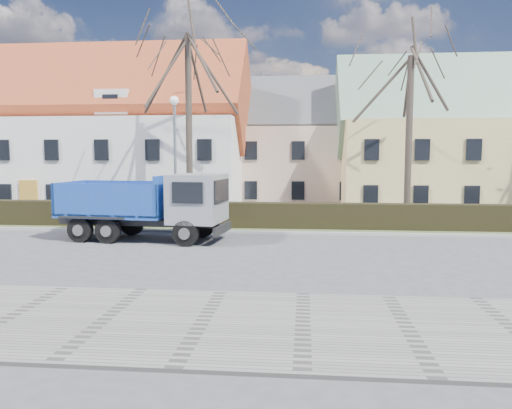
# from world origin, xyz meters

# --- Properties ---
(ground) EXTENTS (120.00, 120.00, 0.00)m
(ground) POSITION_xyz_m (0.00, 0.00, 0.00)
(ground) COLOR #4A4A4D
(sidewalk_near) EXTENTS (80.00, 5.00, 0.08)m
(sidewalk_near) POSITION_xyz_m (0.00, -8.50, 0.04)
(sidewalk_near) COLOR gray
(sidewalk_near) RESTS_ON ground
(curb_far) EXTENTS (80.00, 0.30, 0.12)m
(curb_far) POSITION_xyz_m (0.00, 4.60, 0.06)
(curb_far) COLOR #98948F
(curb_far) RESTS_ON ground
(grass_strip) EXTENTS (80.00, 3.00, 0.10)m
(grass_strip) POSITION_xyz_m (0.00, 6.20, 0.05)
(grass_strip) COLOR #44522E
(grass_strip) RESTS_ON ground
(hedge) EXTENTS (60.00, 0.90, 1.30)m
(hedge) POSITION_xyz_m (0.00, 6.00, 0.65)
(hedge) COLOR black
(hedge) RESTS_ON ground
(building_white) EXTENTS (26.80, 10.80, 9.50)m
(building_white) POSITION_xyz_m (-13.00, 16.00, 4.75)
(building_white) COLOR white
(building_white) RESTS_ON ground
(building_pink) EXTENTS (10.80, 8.80, 8.00)m
(building_pink) POSITION_xyz_m (4.00, 20.00, 4.00)
(building_pink) COLOR #D0AC93
(building_pink) RESTS_ON ground
(building_yellow) EXTENTS (18.80, 10.80, 8.50)m
(building_yellow) POSITION_xyz_m (16.00, 17.00, 4.25)
(building_yellow) COLOR #DEC47A
(building_yellow) RESTS_ON ground
(tree_1) EXTENTS (9.20, 9.20, 12.65)m
(tree_1) POSITION_xyz_m (-2.00, 8.50, 6.33)
(tree_1) COLOR #362C25
(tree_1) RESTS_ON ground
(tree_2) EXTENTS (8.00, 8.00, 11.00)m
(tree_2) POSITION_xyz_m (10.00, 8.50, 5.50)
(tree_2) COLOR #362C25
(tree_2) RESTS_ON ground
(dump_truck) EXTENTS (7.90, 3.62, 3.06)m
(dump_truck) POSITION_xyz_m (-2.92, 2.35, 1.53)
(dump_truck) COLOR #153B97
(dump_truck) RESTS_ON ground
(streetlight) EXTENTS (0.54, 0.54, 6.96)m
(streetlight) POSITION_xyz_m (-2.42, 7.00, 3.48)
(streetlight) COLOR gray
(streetlight) RESTS_ON ground
(cart_frame) EXTENTS (0.80, 0.63, 0.64)m
(cart_frame) POSITION_xyz_m (-3.90, 4.69, 0.32)
(cart_frame) COLOR silver
(cart_frame) RESTS_ON ground
(parked_car_a) EXTENTS (4.09, 2.43, 1.31)m
(parked_car_a) POSITION_xyz_m (-7.65, 9.51, 0.65)
(parked_car_a) COLOR black
(parked_car_a) RESTS_ON ground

